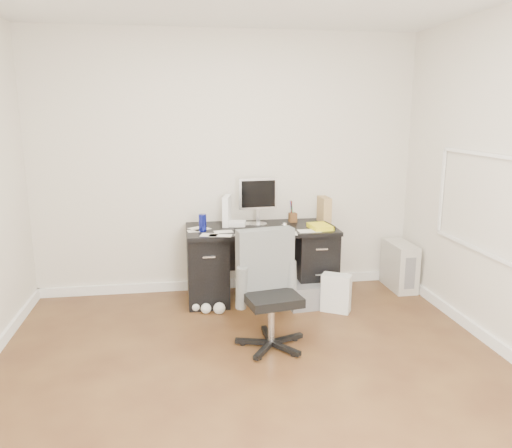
{
  "coord_description": "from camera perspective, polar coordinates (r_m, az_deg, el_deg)",
  "views": [
    {
      "loc": [
        -0.51,
        -3.19,
        1.89
      ],
      "look_at": [
        0.18,
        1.2,
        0.89
      ],
      "focal_mm": 35.0,
      "sensor_mm": 36.0,
      "label": 1
    }
  ],
  "objects": [
    {
      "name": "ground",
      "position": [
        3.74,
        0.16,
        -17.61
      ],
      "size": [
        4.0,
        4.0,
        0.0
      ],
      "primitive_type": "plane",
      "color": "#422415",
      "rests_on": "ground"
    },
    {
      "name": "room_shell",
      "position": [
        3.27,
        0.66,
        8.64
      ],
      "size": [
        4.02,
        4.02,
        2.71
      ],
      "color": "beige",
      "rests_on": "ground"
    },
    {
      "name": "desk",
      "position": [
        5.13,
        0.57,
        -4.18
      ],
      "size": [
        1.5,
        0.7,
        0.75
      ],
      "color": "black",
      "rests_on": "ground"
    },
    {
      "name": "loose_papers",
      "position": [
        4.96,
        -1.6,
        -0.56
      ],
      "size": [
        1.1,
        0.6,
        0.0
      ],
      "primitive_type": null,
      "color": "silver",
      "rests_on": "desk"
    },
    {
      "name": "lcd_monitor",
      "position": [
        5.08,
        0.23,
        2.6
      ],
      "size": [
        0.41,
        0.25,
        0.5
      ],
      "primitive_type": null,
      "rotation": [
        0.0,
        0.0,
        0.05
      ],
      "color": "silver",
      "rests_on": "desk"
    },
    {
      "name": "keyboard",
      "position": [
        4.89,
        -0.2,
        -0.64
      ],
      "size": [
        0.39,
        0.15,
        0.02
      ],
      "primitive_type": "cube",
      "rotation": [
        0.0,
        0.0,
        -0.04
      ],
      "color": "black",
      "rests_on": "desk"
    },
    {
      "name": "computer_mouse",
      "position": [
        5.01,
        3.27,
        -0.13
      ],
      "size": [
        0.06,
        0.06,
        0.06
      ],
      "primitive_type": "sphere",
      "rotation": [
        0.0,
        0.0,
        0.0
      ],
      "color": "silver",
      "rests_on": "desk"
    },
    {
      "name": "travel_mug",
      "position": [
        4.87,
        -6.12,
        0.13
      ],
      "size": [
        0.08,
        0.08,
        0.17
      ],
      "primitive_type": "cylinder",
      "rotation": [
        0.0,
        0.0,
        0.03
      ],
      "color": "#151D92",
      "rests_on": "desk"
    },
    {
      "name": "white_binder",
      "position": [
        5.12,
        -3.34,
        1.56
      ],
      "size": [
        0.18,
        0.29,
        0.31
      ],
      "primitive_type": "cube",
      "rotation": [
        0.0,
        0.0,
        -0.23
      ],
      "color": "white",
      "rests_on": "desk"
    },
    {
      "name": "magazine_file",
      "position": [
        5.27,
        7.8,
        1.61
      ],
      "size": [
        0.13,
        0.24,
        0.27
      ],
      "primitive_type": "cube",
      "rotation": [
        0.0,
        0.0,
        0.04
      ],
      "color": "#977649",
      "rests_on": "desk"
    },
    {
      "name": "pen_cup",
      "position": [
        5.27,
        4.24,
        1.45
      ],
      "size": [
        0.1,
        0.1,
        0.23
      ],
      "primitive_type": null,
      "rotation": [
        0.0,
        0.0,
        0.1
      ],
      "color": "#512D17",
      "rests_on": "desk"
    },
    {
      "name": "yellow_book",
      "position": [
        5.01,
        7.38,
        -0.29
      ],
      "size": [
        0.23,
        0.28,
        0.04
      ],
      "primitive_type": "cube",
      "rotation": [
        0.0,
        0.0,
        0.12
      ],
      "color": "yellow",
      "rests_on": "desk"
    },
    {
      "name": "paper_remote",
      "position": [
        4.79,
        3.4,
        -0.99
      ],
      "size": [
        0.24,
        0.2,
        0.02
      ],
      "primitive_type": null,
      "rotation": [
        0.0,
        0.0,
        -0.13
      ],
      "color": "silver",
      "rests_on": "desk"
    },
    {
      "name": "office_chair",
      "position": [
        4.04,
        1.78,
        -7.71
      ],
      "size": [
        0.63,
        0.63,
        0.96
      ],
      "primitive_type": null,
      "rotation": [
        0.0,
        0.0,
        0.17
      ],
      "color": "#515351",
      "rests_on": "ground"
    },
    {
      "name": "pc_tower",
      "position": [
        5.66,
        16.07,
        -4.59
      ],
      "size": [
        0.23,
        0.51,
        0.51
      ],
      "primitive_type": "cube",
      "rotation": [
        0.0,
        0.0,
        0.0
      ],
      "color": "beige",
      "rests_on": "ground"
    },
    {
      "name": "shopping_bag",
      "position": [
        4.91,
        9.14,
        -7.79
      ],
      "size": [
        0.33,
        0.31,
        0.37
      ],
      "primitive_type": "cube",
      "rotation": [
        0.0,
        0.0,
        -0.54
      ],
      "color": "silver",
      "rests_on": "ground"
    },
    {
      "name": "wicker_basket",
      "position": [
        5.19,
        -5.59,
        -6.45
      ],
      "size": [
        0.4,
        0.4,
        0.38
      ],
      "primitive_type": "cube",
      "rotation": [
        0.0,
        0.0,
        -0.05
      ],
      "color": "#513018",
      "rests_on": "ground"
    },
    {
      "name": "desk_printer",
      "position": [
        5.03,
        5.81,
        -8.04
      ],
      "size": [
        0.42,
        0.36,
        0.23
      ],
      "primitive_type": "cube",
      "rotation": [
        0.0,
        0.0,
        0.11
      ],
      "color": "slate",
      "rests_on": "ground"
    }
  ]
}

